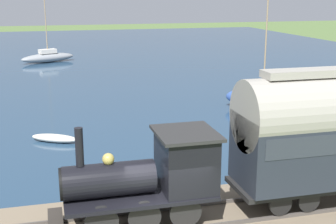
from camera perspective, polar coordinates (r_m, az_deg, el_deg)
The scene contains 6 objects.
harbor_water at distance 56.12m, azimuth -11.30°, elevation 6.56°, with size 80.00×80.00×0.01m.
steam_locomotive at distance 14.34m, azimuth -1.83°, elevation -7.45°, with size 2.09×5.14×3.14m.
sailboat_gray at distance 52.69m, azimuth -14.43°, elevation 6.52°, with size 3.85×6.11×8.34m.
sailboat_blue at distance 31.20m, azimuth 11.50°, elevation 1.78°, with size 3.41×4.89×9.71m.
rowboat_mid_harbor at distance 24.51m, azimuth -13.65°, elevation -3.12°, with size 1.86×2.56×0.39m.
rowboat_far_out at distance 26.79m, azimuth 14.57°, elevation -1.65°, with size 1.86×2.80×0.42m.
Camera 1 is at (-11.50, 3.28, 7.42)m, focal length 50.00 mm.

